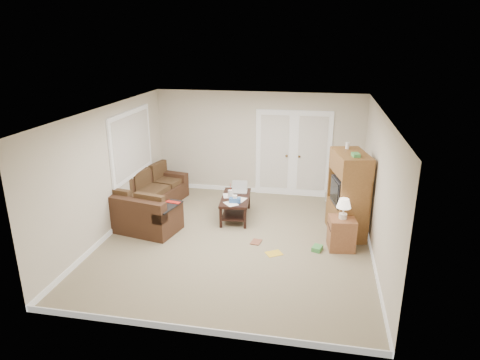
% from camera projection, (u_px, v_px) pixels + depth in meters
% --- Properties ---
extents(floor, '(5.50, 5.50, 0.00)m').
position_uv_depth(floor, '(236.00, 241.00, 8.20)').
color(floor, gray).
rests_on(floor, ground).
extents(ceiling, '(5.00, 5.50, 0.02)m').
position_uv_depth(ceiling, '(236.00, 111.00, 7.40)').
color(ceiling, white).
rests_on(ceiling, wall_back).
extents(wall_left, '(0.02, 5.50, 2.50)m').
position_uv_depth(wall_left, '(109.00, 171.00, 8.24)').
color(wall_left, beige).
rests_on(wall_left, floor).
extents(wall_right, '(0.02, 5.50, 2.50)m').
position_uv_depth(wall_right, '(378.00, 188.00, 7.35)').
color(wall_right, beige).
rests_on(wall_right, floor).
extents(wall_back, '(5.00, 0.02, 2.50)m').
position_uv_depth(wall_back, '(258.00, 144.00, 10.36)').
color(wall_back, beige).
rests_on(wall_back, floor).
extents(wall_front, '(5.00, 0.02, 2.50)m').
position_uv_depth(wall_front, '(192.00, 249.00, 5.24)').
color(wall_front, beige).
rests_on(wall_front, floor).
extents(baseboards, '(5.00, 5.50, 0.10)m').
position_uv_depth(baseboards, '(236.00, 238.00, 8.18)').
color(baseboards, silver).
rests_on(baseboards, floor).
extents(french_doors, '(1.80, 0.05, 2.13)m').
position_uv_depth(french_doors, '(293.00, 154.00, 10.24)').
color(french_doors, silver).
rests_on(french_doors, floor).
extents(window_left, '(0.05, 1.92, 1.42)m').
position_uv_depth(window_left, '(132.00, 144.00, 9.07)').
color(window_left, silver).
rests_on(window_left, wall_left).
extents(sectional_sofa, '(1.79, 2.77, 0.77)m').
position_uv_depth(sectional_sofa, '(145.00, 203.00, 9.21)').
color(sectional_sofa, '#402718').
rests_on(sectional_sofa, floor).
extents(coffee_table, '(0.69, 1.21, 0.79)m').
position_uv_depth(coffee_table, '(236.00, 206.00, 9.19)').
color(coffee_table, black).
rests_on(coffee_table, floor).
extents(tv_armoire, '(0.79, 1.14, 1.78)m').
position_uv_depth(tv_armoire, '(348.00, 194.00, 8.25)').
color(tv_armoire, brown).
rests_on(tv_armoire, floor).
extents(side_cabinet, '(0.52, 0.52, 0.98)m').
position_uv_depth(side_cabinet, '(342.00, 231.00, 7.80)').
color(side_cabinet, brown).
rests_on(side_cabinet, floor).
extents(space_heater, '(0.12, 0.11, 0.27)m').
position_uv_depth(space_heater, '(328.00, 196.00, 10.11)').
color(space_heater, white).
rests_on(space_heater, floor).
extents(floor_magazine, '(0.36, 0.34, 0.01)m').
position_uv_depth(floor_magazine, '(274.00, 253.00, 7.71)').
color(floor_magazine, yellow).
rests_on(floor_magazine, floor).
extents(floor_greenbox, '(0.22, 0.25, 0.08)m').
position_uv_depth(floor_greenbox, '(317.00, 248.00, 7.81)').
color(floor_greenbox, '#459849').
rests_on(floor_greenbox, floor).
extents(floor_book, '(0.22, 0.27, 0.02)m').
position_uv_depth(floor_book, '(252.00, 241.00, 8.16)').
color(floor_book, brown).
rests_on(floor_book, floor).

